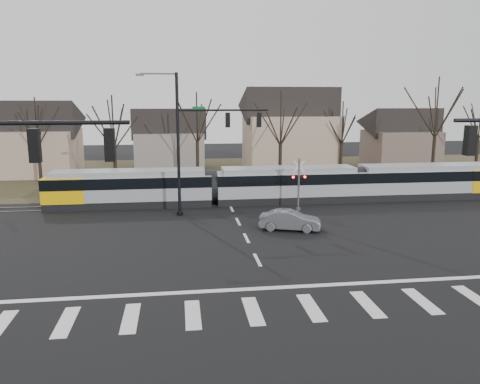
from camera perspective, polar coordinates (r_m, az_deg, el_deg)
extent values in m
plane|color=black|center=(23.12, 2.98, -9.90)|extent=(140.00, 140.00, 0.00)
cube|color=#38331E|center=(54.00, -3.21, 2.27)|extent=(140.00, 28.00, 0.01)
cube|color=silver|center=(20.27, -27.26, -14.29)|extent=(0.60, 2.60, 0.01)
cube|color=silver|center=(19.60, -20.43, -14.61)|extent=(0.60, 2.60, 0.01)
cube|color=silver|center=(19.20, -13.20, -14.73)|extent=(0.60, 2.60, 0.01)
cube|color=silver|center=(19.10, -5.78, -14.62)|extent=(0.60, 2.60, 0.01)
cube|color=silver|center=(19.31, 1.59, -14.28)|extent=(0.60, 2.60, 0.01)
cube|color=silver|center=(19.80, 8.67, -13.74)|extent=(0.60, 2.60, 0.01)
cube|color=silver|center=(20.56, 15.28, -13.05)|extent=(0.60, 2.60, 0.01)
cube|color=silver|center=(21.56, 21.31, -12.26)|extent=(0.60, 2.60, 0.01)
cube|color=silver|center=(22.77, 26.72, -11.45)|extent=(0.60, 2.60, 0.01)
cube|color=silver|center=(21.48, 3.87, -11.58)|extent=(28.00, 0.35, 0.01)
cube|color=silver|center=(24.97, 2.13, -8.26)|extent=(0.18, 2.00, 0.01)
cube|color=silver|center=(28.73, 0.79, -5.64)|extent=(0.18, 2.00, 0.01)
cube|color=silver|center=(32.54, -0.23, -3.63)|extent=(0.18, 2.00, 0.01)
cube|color=silver|center=(36.40, -1.03, -2.04)|extent=(0.18, 2.00, 0.01)
cube|color=silver|center=(40.28, -1.68, -0.76)|extent=(0.18, 2.00, 0.01)
cube|color=silver|center=(44.18, -2.22, 0.30)|extent=(0.18, 2.00, 0.01)
cube|color=silver|center=(48.10, -2.66, 1.18)|extent=(0.18, 2.00, 0.01)
cube|color=silver|center=(52.03, -3.04, 1.93)|extent=(0.18, 2.00, 0.01)
cube|color=#59595E|center=(37.46, -1.23, -1.63)|extent=(90.00, 0.12, 0.06)
cube|color=#59595E|center=(38.81, -1.45, -1.18)|extent=(90.00, 0.12, 0.06)
cube|color=gray|center=(38.04, -13.32, 0.44)|extent=(12.85, 2.77, 2.89)
cube|color=black|center=(37.94, -13.36, 1.31)|extent=(12.87, 2.81, 0.84)
cube|color=yellow|center=(38.82, -20.46, 0.38)|extent=(3.16, 2.83, 1.93)
cube|color=gray|center=(38.88, 5.87, 0.91)|extent=(11.87, 2.77, 2.89)
cube|color=black|center=(38.78, 5.89, 1.76)|extent=(11.89, 2.81, 0.84)
cube|color=gray|center=(43.42, 21.96, 1.23)|extent=(12.85, 2.77, 2.89)
cube|color=black|center=(43.34, 22.01, 1.99)|extent=(12.87, 2.81, 0.84)
cube|color=yellow|center=(45.98, 27.23, 1.42)|extent=(3.16, 2.83, 1.93)
imported|color=#585961|center=(30.52, 6.10, -3.44)|extent=(3.64, 4.73, 1.30)
cylinder|color=black|center=(15.95, -25.08, 7.63)|extent=(6.50, 0.14, 0.14)
cube|color=black|center=(15.90, -23.76, 5.19)|extent=(0.32, 0.32, 1.05)
sphere|color=#FF0C07|center=(15.88, -23.85, 6.37)|extent=(0.22, 0.22, 0.22)
cube|color=black|center=(15.43, -15.59, 5.57)|extent=(0.32, 0.32, 1.05)
sphere|color=#FF0C07|center=(15.40, -15.65, 6.79)|extent=(0.22, 0.22, 0.22)
cube|color=black|center=(18.34, 26.23, 5.65)|extent=(0.32, 0.32, 1.05)
sphere|color=#FF0C07|center=(18.32, 26.31, 6.68)|extent=(0.22, 0.22, 0.22)
cylinder|color=black|center=(33.87, -7.54, 5.62)|extent=(0.22, 0.22, 10.20)
cylinder|color=black|center=(34.68, -7.34, -2.55)|extent=(0.44, 0.44, 0.30)
cylinder|color=black|center=(33.88, -2.07, 9.94)|extent=(6.50, 0.14, 0.14)
cube|color=#0C5926|center=(33.75, -5.07, 10.16)|extent=(0.90, 0.03, 0.22)
cube|color=black|center=(33.93, -1.51, 8.77)|extent=(0.32, 0.32, 1.05)
sphere|color=#FF0C07|center=(33.92, -1.51, 9.32)|extent=(0.22, 0.22, 0.22)
cube|color=black|center=(34.25, 2.33, 8.78)|extent=(0.32, 0.32, 1.05)
sphere|color=#FF0C07|center=(34.24, 2.33, 9.33)|extent=(0.22, 0.22, 0.22)
cube|color=#59595B|center=(33.85, -12.12, 13.81)|extent=(0.55, 0.22, 0.14)
cylinder|color=#59595B|center=(35.74, 7.16, 0.89)|extent=(0.14, 0.14, 4.00)
cylinder|color=#59595B|center=(36.13, 7.09, -2.07)|extent=(0.36, 0.36, 0.20)
cube|color=silver|center=(35.52, 7.22, 3.12)|extent=(0.95, 0.04, 0.95)
cube|color=silver|center=(35.52, 7.22, 3.12)|extent=(0.95, 0.04, 0.95)
cube|color=black|center=(35.64, 7.19, 1.84)|extent=(1.00, 0.10, 0.12)
sphere|color=#FF0C07|center=(35.46, 6.52, 1.81)|extent=(0.18, 0.18, 0.18)
sphere|color=#FF0C07|center=(35.68, 7.92, 1.83)|extent=(0.18, 0.18, 0.18)
cube|color=tan|center=(57.78, -23.65, 4.43)|extent=(9.00, 8.00, 5.00)
cube|color=slate|center=(57.54, -8.53, 4.96)|extent=(8.00, 7.00, 4.50)
cube|color=tan|center=(55.98, 5.95, 5.88)|extent=(10.00, 8.00, 6.50)
cube|color=brown|center=(63.09, 18.92, 5.02)|extent=(8.00, 7.00, 4.50)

